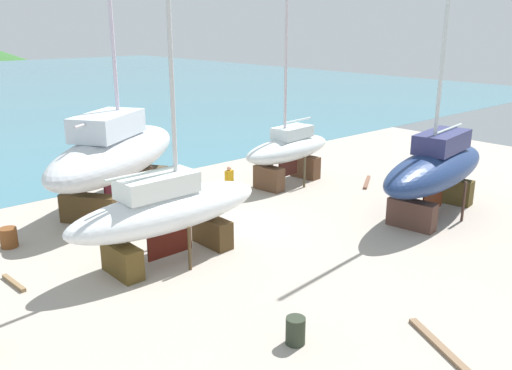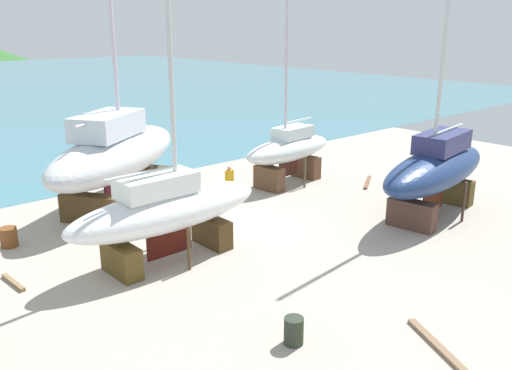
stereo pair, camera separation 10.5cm
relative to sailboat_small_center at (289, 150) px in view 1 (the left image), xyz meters
The scene contains 11 objects.
ground_plane 9.81m from the sailboat_small_center, 135.98° to the right, with size 50.72×50.72×0.00m, color #ACA092.
sailboat_small_center is the anchor object (origin of this frame).
sailboat_far_slipway 11.14m from the sailboat_small_center, 158.01° to the right, with size 7.95×2.63×13.29m.
sailboat_mid_port 8.09m from the sailboat_small_center, 79.56° to the right, with size 9.21×3.88×14.23m.
sailboat_large_starboard 9.22m from the sailboat_small_center, 162.13° to the left, with size 10.46×8.54×15.16m.
worker 4.16m from the sailboat_small_center, behind, with size 0.49×0.35×1.64m.
barrel_tipped_left 14.55m from the sailboat_small_center, behind, with size 0.66×0.66×0.79m, color brown.
barrel_tipped_right 15.57m from the sailboat_small_center, 133.96° to the right, with size 0.55×0.55×0.78m, color #2A3225.
timber_plank_far 16.19m from the sailboat_small_center, 119.81° to the right, with size 2.90×0.22×0.11m, color #816348.
timber_plank_near 4.71m from the sailboat_small_center, 41.67° to the right, with size 2.40×0.19×0.12m, color brown.
timber_short_cross 15.70m from the sailboat_small_center, behind, with size 1.59×0.16×0.13m, color olive.
Camera 1 is at (-13.20, -16.76, 8.45)m, focal length 37.76 mm.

